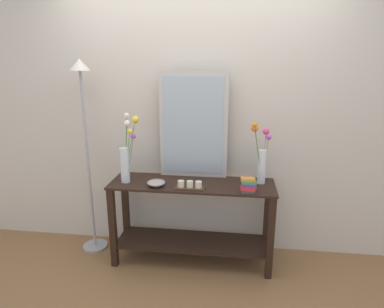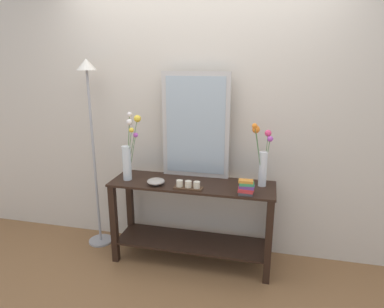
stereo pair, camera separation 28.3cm
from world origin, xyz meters
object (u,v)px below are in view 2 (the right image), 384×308
Objects in this scene: vase_right at (262,158)px; floor_lamp at (91,124)px; candle_tray at (188,185)px; mirror_leaning at (196,126)px; decorative_bowl at (156,181)px; tall_vase_left at (129,153)px; book_stack at (246,188)px; console_table at (192,214)px.

floor_lamp reaches higher than vase_right.
floor_lamp is at bearing 166.89° from candle_tray.
candle_tray is at bearing -88.11° from mirror_leaning.
mirror_leaning is at bearing 46.68° from decorative_bowl.
mirror_leaning reaches higher than vase_right.
candle_tray is (0.01, -0.32, -0.45)m from mirror_leaning.
tall_vase_left is 3.90× the size of decorative_bowl.
mirror_leaning is 0.52× the size of floor_lamp.
decorative_bowl is at bearing -133.32° from mirror_leaning.
tall_vase_left is 1.17m from vase_right.
candle_tray is 0.48m from book_stack.
console_table is 0.62m from book_stack.
mirror_leaning is 7.20× the size of book_stack.
candle_tray is (-0.00, -0.14, 0.33)m from console_table.
book_stack is (0.78, -0.04, 0.03)m from decorative_bowl.
console_table is 2.61× the size of vase_right.
book_stack is at bearing -9.55° from floor_lamp.
candle_tray is 0.13× the size of floor_lamp.
tall_vase_left is (-0.56, -0.22, -0.23)m from mirror_leaning.
mirror_leaning is 6.13× the size of decorative_bowl.
book_stack reaches higher than console_table.
tall_vase_left is 1.09× the size of vase_right.
candle_tray is at bearing -90.48° from console_table.
book_stack is at bearing -34.54° from mirror_leaning.
book_stack reaches higher than decorative_bowl.
candle_tray is at bearing -13.11° from floor_lamp.
tall_vase_left is 0.36m from decorative_bowl.
vase_right is at bearing 64.77° from book_stack.
vase_right is at bearing -10.04° from mirror_leaning.
floor_lamp is (-0.99, 0.10, 0.76)m from console_table.
vase_right is 0.30× the size of floor_lamp.
console_table is 0.80m from mirror_leaning.
mirror_leaning is 0.61m from decorative_bowl.
candle_tray is at bearing -4.41° from decorative_bowl.
floor_lamp is at bearing 163.39° from decorative_bowl.
vase_right is (0.59, 0.08, 0.55)m from console_table.
mirror_leaning reaches higher than tall_vase_left.
decorative_bowl is at bearing 177.06° from book_stack.
decorative_bowl reaches higher than console_table.
book_stack is (-0.11, -0.23, -0.19)m from vase_right.
tall_vase_left reaches higher than vase_right.
console_table is 9.31× the size of decorative_bowl.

